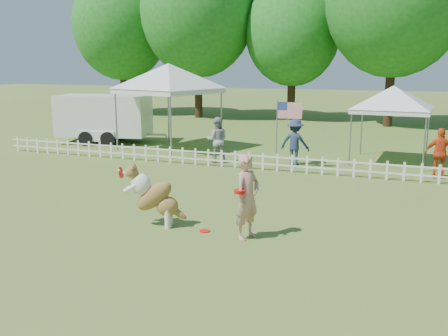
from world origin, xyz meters
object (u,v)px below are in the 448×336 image
Objects in this scene: canopy_tent_right at (391,125)px; spectator_b at (295,142)px; canopy_tent_left at (169,108)px; spectator_c at (440,153)px; cargo_trailer at (104,118)px; handler at (247,197)px; frisbee_on_turf at (205,231)px; spectator_a at (217,140)px; dog at (155,196)px; flag_pole at (277,135)px.

spectator_b is (-3.12, -1.65, -0.54)m from canopy_tent_right.
canopy_tent_left is 10.61m from spectator_c.
canopy_tent_right is 0.55× the size of cargo_trailer.
handler is at bearing -38.14° from canopy_tent_left.
spectator_a is at bearing 109.66° from frisbee_on_turf.
handler is 7.54× the size of frisbee_on_turf.
frisbee_on_turf is 0.05× the size of cargo_trailer.
spectator_a is (-5.87, -2.21, -0.53)m from canopy_tent_right.
dog is at bearing 81.06° from spectator_a.
flag_pole reaches higher than dog.
spectator_c reaches higher than dog.
dog is at bearing 48.11° from spectator_c.
spectator_a is (6.50, -2.49, -0.27)m from cargo_trailer.
handler is at bearing -14.45° from dog.
dog is at bearing -47.97° from canopy_tent_left.
spectator_a is (-2.30, 0.30, -0.34)m from flag_pole.
dog reaches higher than frisbee_on_turf.
dog is at bearing -65.04° from cargo_trailer.
canopy_tent_left is 5.91m from spectator_b.
handler is 1.28× the size of dog.
flag_pole reaches higher than cargo_trailer.
canopy_tent_right is 1.67× the size of spectator_b.
flag_pole reaches higher than handler.
canopy_tent_left is at bearing 101.00° from dog.
canopy_tent_left reaches higher than handler.
canopy_tent_left reaches higher than canopy_tent_right.
handler reaches higher than spectator_b.
handler is 7.89m from spectator_b.
canopy_tent_right reaches higher than cargo_trailer.
canopy_tent_left reaches higher than spectator_a.
cargo_trailer is (-10.07, 9.78, 0.21)m from handler.
spectator_b is at bearing 60.52° from flag_pole.
frisbee_on_turf is 7.02m from flag_pole.
spectator_c is at bearing 160.46° from spectator_a.
canopy_tent_left reaches higher than flag_pole.
cargo_trailer is (-12.37, 0.28, -0.26)m from canopy_tent_right.
cargo_trailer reaches higher than handler.
canopy_tent_left is at bearing 55.72° from handler.
dog is 0.51× the size of canopy_tent_right.
handler is at bearing -3.76° from frisbee_on_turf.
canopy_tent_right reaches higher than dog.
cargo_trailer reaches higher than spectator_c.
canopy_tent_left is 3.68m from cargo_trailer.
handler is 8.33m from spectator_c.
frisbee_on_turf is (1.15, 0.06, -0.68)m from dog.
spectator_c is (6.05, 7.35, 0.10)m from dog.
canopy_tent_left is at bearing -12.73° from spectator_c.
canopy_tent_left reaches higher than spectator_b.
spectator_b reaches higher than dog.
dog is 10.26m from canopy_tent_left.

